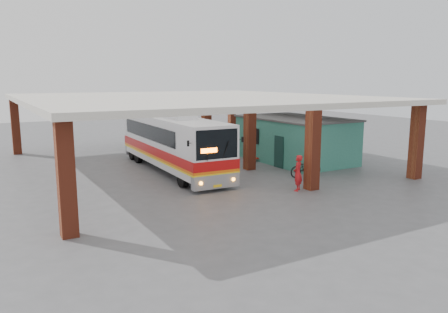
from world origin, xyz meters
TOP-DOWN VIEW (x-y plane):
  - ground at (0.00, 0.00)m, footprint 90.00×90.00m
  - brick_columns at (1.43, 5.00)m, footprint 20.10×21.60m
  - canopy_roof at (0.50, 6.50)m, footprint 21.00×23.00m
  - shop_building at (7.49, 4.00)m, footprint 5.20×8.20m
  - coach_bus at (-1.49, 5.06)m, footprint 3.00×12.65m
  - motorcycle at (4.70, -0.53)m, footprint 2.19×0.94m
  - pedestrian at (2.16, -2.88)m, footprint 0.82×0.79m
  - red_chair at (5.10, 5.07)m, footprint 0.50×0.50m

SIDE VIEW (x-z plane):
  - ground at x=0.00m, z-range 0.00..0.00m
  - red_chair at x=5.10m, z-range -0.03..0.82m
  - motorcycle at x=4.70m, z-range 0.00..1.12m
  - pedestrian at x=2.16m, z-range 0.00..1.89m
  - shop_building at x=7.49m, z-range 0.01..3.12m
  - coach_bus at x=-1.49m, z-range -0.01..3.65m
  - brick_columns at x=1.43m, z-range 0.00..4.35m
  - canopy_roof at x=0.50m, z-range 4.35..4.65m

